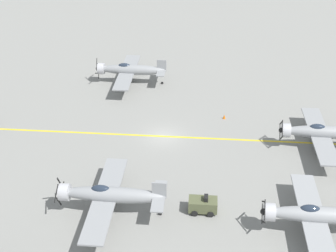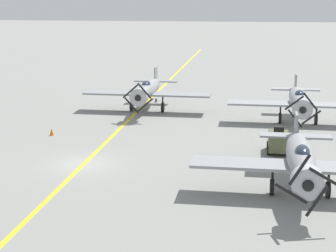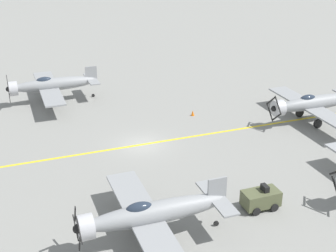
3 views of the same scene
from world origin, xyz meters
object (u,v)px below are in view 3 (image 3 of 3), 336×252
airplane_mid_right (51,85)px  airplane_near_center (313,103)px  tow_tractor (261,198)px  traffic_cone (193,113)px  airplane_mid_left (151,214)px

airplane_mid_right → airplane_near_center: bearing=-130.2°
tow_tractor → traffic_cone: bearing=-7.4°
airplane_near_center → airplane_mid_left: 24.68m
airplane_mid_left → airplane_mid_right: size_ratio=1.00×
airplane_mid_left → airplane_mid_right: (27.44, 2.45, -0.00)m
airplane_mid_right → tow_tractor: 28.76m
airplane_mid_left → airplane_mid_right: airplane_mid_right is taller
airplane_near_center → tow_tractor: bearing=144.1°
airplane_mid_left → tow_tractor: (0.83, -8.40, -1.22)m
airplane_near_center → tow_tractor: (-11.75, 12.83, -1.22)m
traffic_cone → airplane_near_center: bearing=-118.3°
tow_tractor → airplane_near_center: bearing=-47.5°
airplane_near_center → airplane_mid_left: bearing=132.3°
tow_tractor → traffic_cone: (17.44, -2.27, -0.52)m
airplane_near_center → airplane_mid_right: 27.95m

